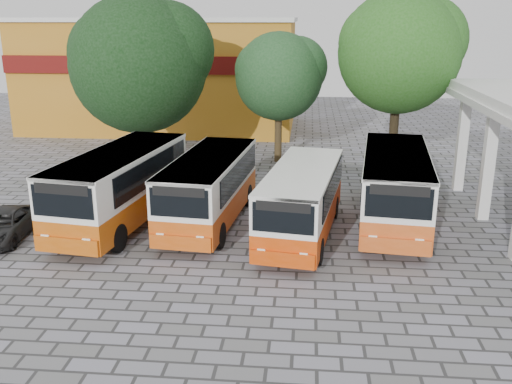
# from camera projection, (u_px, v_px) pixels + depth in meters

# --- Properties ---
(ground) EXTENTS (90.00, 90.00, 0.00)m
(ground) POSITION_uv_depth(u_px,v_px,m) (297.00, 272.00, 19.46)
(ground) COLOR slate
(ground) RESTS_ON ground
(shophouse_block) EXTENTS (20.40, 10.40, 8.30)m
(shophouse_block) POSITION_uv_depth(u_px,v_px,m) (163.00, 74.00, 43.93)
(shophouse_block) COLOR #AD6D16
(shophouse_block) RESTS_ON ground
(bus_far_left) EXTENTS (3.83, 8.88, 3.09)m
(bus_far_left) POSITION_uv_depth(u_px,v_px,m) (121.00, 183.00, 23.49)
(bus_far_left) COLOR #BA4D08
(bus_far_left) RESTS_ON ground
(bus_centre_left) EXTENTS (3.17, 8.14, 2.86)m
(bus_centre_left) POSITION_uv_depth(u_px,v_px,m) (209.00, 185.00, 23.64)
(bus_centre_left) COLOR #C4490A
(bus_centre_left) RESTS_ON ground
(bus_centre_right) EXTENTS (3.44, 7.94, 2.76)m
(bus_centre_right) POSITION_uv_depth(u_px,v_px,m) (302.00, 198.00, 22.17)
(bus_centre_right) COLOR #C63802
(bus_centre_right) RESTS_ON ground
(bus_far_right) EXTENTS (3.52, 8.70, 3.05)m
(bus_far_right) POSITION_uv_depth(u_px,v_px,m) (395.00, 184.00, 23.45)
(bus_far_right) COLOR #C74D15
(bus_far_right) RESTS_ON ground
(tree_left) EXTENTS (7.92, 7.54, 9.63)m
(tree_left) POSITION_uv_depth(u_px,v_px,m) (140.00, 60.00, 31.15)
(tree_left) COLOR #37260F
(tree_left) RESTS_ON ground
(tree_middle) EXTENTS (5.33, 5.08, 7.59)m
(tree_middle) POSITION_uv_depth(u_px,v_px,m) (280.00, 74.00, 32.85)
(tree_middle) COLOR #493920
(tree_middle) RESTS_ON ground
(tree_right) EXTENTS (6.67, 6.35, 9.76)m
(tree_right) POSITION_uv_depth(u_px,v_px,m) (401.00, 48.00, 29.52)
(tree_right) COLOR black
(tree_right) RESTS_ON ground
(parked_car) EXTENTS (2.15, 4.16, 1.12)m
(parked_car) POSITION_uv_depth(u_px,v_px,m) (3.00, 225.00, 22.23)
(parked_car) COLOR black
(parked_car) RESTS_ON ground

